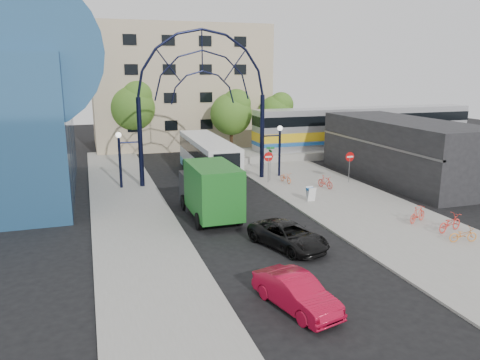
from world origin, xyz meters
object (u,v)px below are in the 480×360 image
object	(u,v)px
red_sedan	(296,292)
tree_north_c	(277,112)
tree_north_b	(133,105)
train_car	(364,127)
black_suv	(288,236)
bike_far_b	(418,214)
street_name_sign	(270,156)
bike_far_c	(450,223)
bike_far_a	(463,235)
bike_near_a	(286,177)
gateway_arch	(203,76)
stop_sign	(268,160)
green_truck	(209,190)
city_bus	(208,158)
bike_near_b	(325,182)
sandwich_board	(311,192)
tree_north_a	(232,112)
do_not_enter_sign	(350,160)

from	to	relation	value
red_sedan	tree_north_c	bearing A→B (deg)	54.38
tree_north_b	train_car	bearing A→B (deg)	-18.36
black_suv	bike_far_b	size ratio (longest dim) A/B	2.84
street_name_sign	bike_far_c	xyz separation A→B (m)	(5.02, -14.71, -1.51)
red_sedan	bike_far_a	size ratio (longest dim) A/B	2.67
tree_north_b	bike_far_a	bearing A→B (deg)	-68.00
train_car	red_sedan	distance (m)	36.38
bike_near_a	bike_far_b	distance (m)	12.18
tree_north_c	gateway_arch	bearing A→B (deg)	-131.04
stop_sign	black_suv	world-z (taller)	stop_sign
stop_sign	black_suv	xyz separation A→B (m)	(-4.10, -13.24, -1.34)
green_truck	bike_far_b	size ratio (longest dim) A/B	4.22
gateway_arch	city_bus	world-z (taller)	gateway_arch
street_name_sign	bike_near_a	distance (m)	2.14
stop_sign	street_name_sign	distance (m)	0.74
bike_near_b	bike_far_b	distance (m)	9.18
city_bus	bike_far_c	distance (m)	20.14
sandwich_board	bike_far_a	xyz separation A→B (m)	(4.10, -9.65, -0.22)
sandwich_board	tree_north_b	bearing A→B (deg)	111.59
stop_sign	tree_north_a	distance (m)	14.23
tree_north_b	bike_near_b	world-z (taller)	tree_north_b
tree_north_c	green_truck	distance (m)	26.91
bike_far_a	bike_far_c	bearing A→B (deg)	-6.40
stop_sign	tree_north_c	world-z (taller)	tree_north_c
street_name_sign	do_not_enter_sign	bearing A→B (deg)	-24.16
tree_north_a	tree_north_b	distance (m)	10.79
tree_north_c	black_suv	xyz separation A→B (m)	(-11.42, -29.17, -3.62)
gateway_arch	stop_sign	distance (m)	8.37
do_not_enter_sign	tree_north_c	world-z (taller)	tree_north_c
tree_north_b	black_suv	world-z (taller)	tree_north_b
green_truck	black_suv	xyz separation A→B (m)	(2.57, -6.32, -1.10)
tree_north_a	green_truck	bearing A→B (deg)	-110.98
bike_far_b	bike_near_a	bearing A→B (deg)	-6.33
gateway_arch	do_not_enter_sign	distance (m)	13.43
bike_far_b	gateway_arch	bearing A→B (deg)	11.25
train_car	bike_near_b	world-z (taller)	train_car
green_truck	bike_near_b	bearing A→B (deg)	20.44
bike_near_a	bike_far_a	world-z (taller)	bike_near_a
tree_north_a	bike_near_b	bearing A→B (deg)	-82.72
train_car	bike_near_b	distance (m)	17.71
city_bus	bike_far_a	distance (m)	21.31
gateway_arch	street_name_sign	bearing A→B (deg)	-15.07
city_bus	black_suv	xyz separation A→B (m)	(-0.02, -16.86, -1.10)
green_truck	black_suv	distance (m)	6.92
gateway_arch	city_bus	distance (m)	7.03
bike_near_a	bike_near_b	size ratio (longest dim) A/B	1.01
tree_north_a	bike_far_b	distance (m)	26.64
city_bus	red_sedan	xyz separation A→B (m)	(-2.33, -22.80, -1.08)
sandwich_board	bike_far_b	world-z (taller)	sandwich_board
gateway_arch	bike_far_c	bearing A→B (deg)	-57.61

